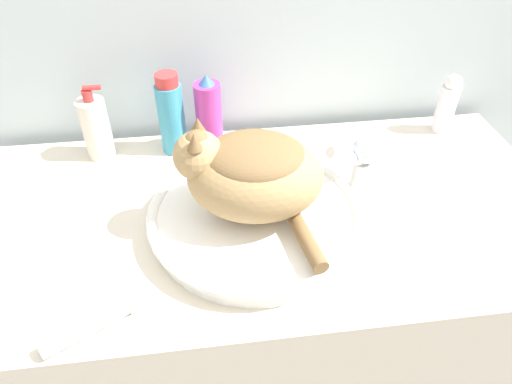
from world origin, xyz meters
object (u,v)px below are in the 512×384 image
deodorant_stick (447,104)px  soap_pump_bottle (96,128)px  faucet (362,161)px  cream_tube (93,325)px  cat (251,171)px  mouthwash_bottle (171,115)px  spray_bottle_trigger (209,115)px

deodorant_stick → soap_pump_bottle: (-0.84, 0.00, -0.00)m
faucet → soap_pump_bottle: size_ratio=0.75×
faucet → cream_tube: size_ratio=0.90×
deodorant_stick → faucet: bearing=-144.0°
deodorant_stick → cat: bearing=-151.2°
cat → mouthwash_bottle: size_ratio=1.48×
cat → deodorant_stick: (0.52, 0.29, -0.06)m
deodorant_stick → spray_bottle_trigger: spray_bottle_trigger is taller
deodorant_stick → cream_tube: 0.93m
mouthwash_bottle → cream_tube: (-0.13, -0.49, -0.08)m
spray_bottle_trigger → cream_tube: spray_bottle_trigger is taller
cat → spray_bottle_trigger: cat is taller
spray_bottle_trigger → mouthwash_bottle: size_ratio=0.96×
deodorant_stick → mouthwash_bottle: (-0.67, 0.00, 0.02)m
deodorant_stick → mouthwash_bottle: bearing=180.0°
deodorant_stick → mouthwash_bottle: size_ratio=0.78×
deodorant_stick → soap_pump_bottle: 0.84m
faucet → deodorant_stick: (0.28, 0.20, -0.00)m
spray_bottle_trigger → cream_tube: bearing=-113.4°
cat → soap_pump_bottle: bearing=-33.6°
soap_pump_bottle → cream_tube: soap_pump_bottle is taller
deodorant_stick → soap_pump_bottle: size_ratio=0.84×
cat → mouthwash_bottle: cat is taller
deodorant_stick → soap_pump_bottle: soap_pump_bottle is taller
cat → cream_tube: bearing=44.2°
soap_pump_bottle → spray_bottle_trigger: bearing=-0.0°
spray_bottle_trigger → cream_tube: (-0.21, -0.49, -0.07)m
mouthwash_bottle → spray_bottle_trigger: bearing=0.0°
mouthwash_bottle → cream_tube: bearing=-104.5°
deodorant_stick → mouthwash_bottle: mouthwash_bottle is taller
faucet → spray_bottle_trigger: spray_bottle_trigger is taller
soap_pump_bottle → cream_tube: size_ratio=1.20×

